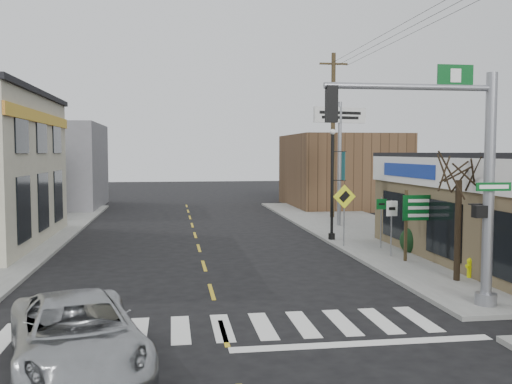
{
  "coord_description": "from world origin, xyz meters",
  "views": [
    {
      "loc": [
        -1.18,
        -13.09,
        4.24
      ],
      "look_at": [
        1.86,
        7.32,
        2.8
      ],
      "focal_mm": 40.0,
      "sensor_mm": 36.0,
      "label": 1
    }
  ],
  "objects": [
    {
      "name": "bldg_distant_right",
      "position": [
        12.0,
        30.0,
        2.8
      ],
      "size": [
        8.0,
        10.0,
        5.6
      ],
      "primitive_type": "cube",
      "color": "#523A25",
      "rests_on": "ground"
    },
    {
      "name": "center_line",
      "position": [
        0.0,
        8.0,
        0.01
      ],
      "size": [
        0.12,
        56.0,
        0.01
      ],
      "primitive_type": "cube",
      "color": "gold",
      "rests_on": "ground"
    },
    {
      "name": "suv",
      "position": [
        -3.02,
        -1.89,
        0.71
      ],
      "size": [
        3.58,
        5.55,
        1.42
      ],
      "primitive_type": "imported",
      "rotation": [
        0.0,
        0.0,
        0.26
      ],
      "color": "#A0A3A6",
      "rests_on": "ground"
    },
    {
      "name": "utility_pole_far",
      "position": [
        8.92,
        21.8,
        5.41
      ],
      "size": [
        1.79,
        0.27,
        10.29
      ],
      "rotation": [
        0.0,
        0.0,
        -0.0
      ],
      "color": "#403420",
      "rests_on": "sidewalk_right"
    },
    {
      "name": "ground",
      "position": [
        0.0,
        0.0,
        0.0
      ],
      "size": [
        140.0,
        140.0,
        0.0
      ],
      "primitive_type": "plane",
      "color": "black",
      "rests_on": "ground"
    },
    {
      "name": "ped_crossing_sign",
      "position": [
        6.3,
        10.87,
        1.98
      ],
      "size": [
        1.05,
        0.07,
        2.7
      ],
      "rotation": [
        0.0,
        0.0,
        0.1
      ],
      "color": "gray",
      "rests_on": "sidewalk_right"
    },
    {
      "name": "bldg_distant_left",
      "position": [
        -11.0,
        32.0,
        3.2
      ],
      "size": [
        9.0,
        10.0,
        6.4
      ],
      "primitive_type": "cube",
      "color": "slate",
      "rests_on": "ground"
    },
    {
      "name": "guide_sign",
      "position": [
        8.2,
        7.18,
        1.88
      ],
      "size": [
        1.54,
        0.13,
        2.69
      ],
      "rotation": [
        0.0,
        0.0,
        -0.03
      ],
      "color": "#41341E",
      "rests_on": "sidewalk_right"
    },
    {
      "name": "sidewalk_right",
      "position": [
        9.0,
        13.0,
        0.07
      ],
      "size": [
        6.0,
        38.0,
        0.13
      ],
      "primitive_type": "cube",
      "color": "slate",
      "rests_on": "ground"
    },
    {
      "name": "dance_center_sign",
      "position": [
        8.16,
        17.82,
        5.33
      ],
      "size": [
        3.25,
        0.2,
        6.92
      ],
      "rotation": [
        0.0,
        0.0,
        0.24
      ],
      "color": "gray",
      "rests_on": "sidewalk_right"
    },
    {
      "name": "shrub_back",
      "position": [
        8.77,
        9.11,
        0.58
      ],
      "size": [
        1.2,
        1.2,
        0.9
      ],
      "primitive_type": "ellipsoid",
      "color": "black",
      "rests_on": "sidewalk_right"
    },
    {
      "name": "fire_hydrant",
      "position": [
        8.5,
        4.15,
        0.48
      ],
      "size": [
        0.2,
        0.2,
        0.65
      ],
      "rotation": [
        0.0,
        0.0,
        0.41
      ],
      "color": "#D6E000",
      "rests_on": "sidewalk_right"
    },
    {
      "name": "crosswalk",
      "position": [
        0.0,
        0.4,
        0.01
      ],
      "size": [
        11.0,
        2.2,
        0.01
      ],
      "primitive_type": "cube",
      "color": "silver",
      "rests_on": "ground"
    },
    {
      "name": "bare_tree",
      "position": [
        7.87,
        3.84,
        3.94
      ],
      "size": [
        2.42,
        2.42,
        4.84
      ],
      "rotation": [
        0.0,
        0.0,
        0.39
      ],
      "color": "black",
      "rests_on": "sidewalk_right"
    },
    {
      "name": "lamp_post",
      "position": [
        6.36,
        12.79,
        3.15
      ],
      "size": [
        0.67,
        0.53,
        5.19
      ],
      "rotation": [
        0.0,
        0.0,
        0.15
      ],
      "color": "black",
      "rests_on": "sidewalk_right"
    },
    {
      "name": "traffic_signal_pole",
      "position": [
        6.44,
        0.97,
        3.93
      ],
      "size": [
        5.04,
        0.38,
        6.39
      ],
      "rotation": [
        0.0,
        0.0,
        -0.0
      ],
      "color": "gray",
      "rests_on": "sidewalk_right"
    }
  ]
}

